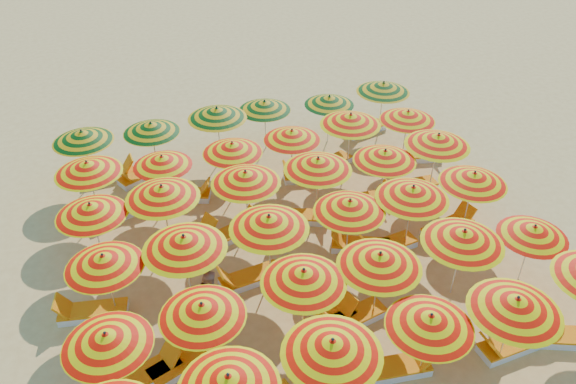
# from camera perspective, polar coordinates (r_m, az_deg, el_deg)

# --- Properties ---
(ground) EXTENTS (120.00, 120.00, 0.00)m
(ground) POSITION_cam_1_polar(r_m,az_deg,el_deg) (16.75, 0.57, -5.40)
(ground) COLOR #DCB261
(ground) RESTS_ON ground
(umbrella_1) EXTENTS (2.59, 2.59, 2.15)m
(umbrella_1) POSITION_cam_1_polar(r_m,az_deg,el_deg) (11.24, -6.06, -18.64)
(umbrella_1) COLOR silver
(umbrella_1) RESTS_ON ground
(umbrella_2) EXTENTS (2.63, 2.63, 2.22)m
(umbrella_2) POSITION_cam_1_polar(r_m,az_deg,el_deg) (11.63, 4.51, -15.43)
(umbrella_2) COLOR silver
(umbrella_2) RESTS_ON ground
(umbrella_3) EXTENTS (2.13, 2.13, 2.05)m
(umbrella_3) POSITION_cam_1_polar(r_m,az_deg,el_deg) (12.61, 14.26, -12.59)
(umbrella_3) COLOR silver
(umbrella_3) RESTS_ON ground
(umbrella_4) EXTENTS (2.50, 2.50, 2.19)m
(umbrella_4) POSITION_cam_1_polar(r_m,az_deg,el_deg) (13.33, 22.17, -10.55)
(umbrella_4) COLOR silver
(umbrella_4) RESTS_ON ground
(umbrella_6) EXTENTS (2.45, 2.45, 2.03)m
(umbrella_6) POSITION_cam_1_polar(r_m,az_deg,el_deg) (12.51, -17.96, -14.07)
(umbrella_6) COLOR silver
(umbrella_6) RESTS_ON ground
(umbrella_7) EXTENTS (2.12, 2.12, 2.06)m
(umbrella_7) POSITION_cam_1_polar(r_m,az_deg,el_deg) (12.57, -8.72, -11.77)
(umbrella_7) COLOR silver
(umbrella_7) RESTS_ON ground
(umbrella_8) EXTENTS (2.55, 2.55, 2.16)m
(umbrella_8) POSITION_cam_1_polar(r_m,az_deg,el_deg) (13.05, 1.60, -8.56)
(umbrella_8) COLOR silver
(umbrella_8) RESTS_ON ground
(umbrella_9) EXTENTS (2.29, 2.29, 2.19)m
(umbrella_9) POSITION_cam_1_polar(r_m,az_deg,el_deg) (13.58, 9.30, -6.80)
(umbrella_9) COLOR silver
(umbrella_9) RESTS_ON ground
(umbrella_10) EXTENTS (2.65, 2.65, 2.21)m
(umbrella_10) POSITION_cam_1_polar(r_m,az_deg,el_deg) (14.68, 17.40, -4.37)
(umbrella_10) COLOR silver
(umbrella_10) RESTS_ON ground
(umbrella_11) EXTENTS (2.06, 2.06, 1.93)m
(umbrella_11) POSITION_cam_1_polar(r_m,az_deg,el_deg) (15.91, 23.68, -3.68)
(umbrella_11) COLOR silver
(umbrella_11) RESTS_ON ground
(umbrella_12) EXTENTS (2.05, 2.05, 2.04)m
(umbrella_12) POSITION_cam_1_polar(r_m,az_deg,el_deg) (14.27, -18.23, -6.67)
(umbrella_12) COLOR silver
(umbrella_12) RESTS_ON ground
(umbrella_13) EXTENTS (2.63, 2.63, 2.25)m
(umbrella_13) POSITION_cam_1_polar(r_m,az_deg,el_deg) (14.03, -10.51, -5.06)
(umbrella_13) COLOR silver
(umbrella_13) RESTS_ON ground
(umbrella_14) EXTENTS (2.18, 2.18, 2.23)m
(umbrella_14) POSITION_cam_1_polar(r_m,az_deg,el_deg) (14.44, -1.95, -3.08)
(umbrella_14) COLOR silver
(umbrella_14) RESTS_ON ground
(umbrella_15) EXTENTS (2.53, 2.53, 2.11)m
(umbrella_15) POSITION_cam_1_polar(r_m,az_deg,el_deg) (15.26, 6.30, -1.40)
(umbrella_15) COLOR silver
(umbrella_15) RESTS_ON ground
(umbrella_16) EXTENTS (2.70, 2.70, 2.20)m
(umbrella_16) POSITION_cam_1_polar(r_m,az_deg,el_deg) (15.92, 12.56, -0.05)
(umbrella_16) COLOR silver
(umbrella_16) RESTS_ON ground
(umbrella_17) EXTENTS (2.55, 2.55, 2.10)m
(umbrella_17) POSITION_cam_1_polar(r_m,az_deg,el_deg) (17.15, 18.35, 1.36)
(umbrella_17) COLOR silver
(umbrella_17) RESTS_ON ground
(umbrella_18) EXTENTS (2.44, 2.44, 2.07)m
(umbrella_18) POSITION_cam_1_polar(r_m,az_deg,el_deg) (16.01, -19.40, -1.69)
(umbrella_18) COLOR silver
(umbrella_18) RESTS_ON ground
(umbrella_19) EXTENTS (2.60, 2.60, 2.22)m
(umbrella_19) POSITION_cam_1_polar(r_m,az_deg,el_deg) (15.92, -12.68, 0.01)
(umbrella_19) COLOR silver
(umbrella_19) RESTS_ON ground
(umbrella_20) EXTENTS (2.47, 2.47, 2.17)m
(umbrella_20) POSITION_cam_1_polar(r_m,az_deg,el_deg) (16.24, -4.33, 1.50)
(umbrella_20) COLOR silver
(umbrella_20) RESTS_ON ground
(umbrella_21) EXTENTS (2.30, 2.30, 2.20)m
(umbrella_21) POSITION_cam_1_polar(r_m,az_deg,el_deg) (16.79, 3.06, 2.88)
(umbrella_21) COLOR silver
(umbrella_21) RESTS_ON ground
(umbrella_22) EXTENTS (2.45, 2.45, 2.09)m
(umbrella_22) POSITION_cam_1_polar(r_m,az_deg,el_deg) (17.59, 9.82, 3.68)
(umbrella_22) COLOR silver
(umbrella_22) RESTS_ON ground
(umbrella_23) EXTENTS (2.58, 2.58, 2.23)m
(umbrella_23) POSITION_cam_1_polar(r_m,az_deg,el_deg) (18.54, 14.99, 5.13)
(umbrella_23) COLOR silver
(umbrella_23) RESTS_ON ground
(umbrella_24) EXTENTS (2.64, 2.64, 2.13)m
(umbrella_24) POSITION_cam_1_polar(r_m,az_deg,el_deg) (17.73, -19.70, 2.36)
(umbrella_24) COLOR silver
(umbrella_24) RESTS_ON ground
(umbrella_25) EXTENTS (2.21, 2.21, 1.94)m
(umbrella_25) POSITION_cam_1_polar(r_m,az_deg,el_deg) (17.76, -12.67, 3.10)
(umbrella_25) COLOR silver
(umbrella_25) RESTS_ON ground
(umbrella_26) EXTENTS (2.15, 2.15, 2.04)m
(umbrella_26) POSITION_cam_1_polar(r_m,az_deg,el_deg) (17.90, -5.68, 4.49)
(umbrella_26) COLOR silver
(umbrella_26) RESTS_ON ground
(umbrella_27) EXTENTS (2.43, 2.43, 2.01)m
(umbrella_27) POSITION_cam_1_polar(r_m,az_deg,el_deg) (18.58, 0.40, 5.82)
(umbrella_27) COLOR silver
(umbrella_27) RESTS_ON ground
(umbrella_28) EXTENTS (2.20, 2.20, 2.21)m
(umbrella_28) POSITION_cam_1_polar(r_m,az_deg,el_deg) (19.26, 6.37, 7.34)
(umbrella_28) COLOR silver
(umbrella_28) RESTS_ON ground
(umbrella_29) EXTENTS (2.28, 2.28, 2.06)m
(umbrella_29) POSITION_cam_1_polar(r_m,az_deg,el_deg) (20.11, 12.07, 7.60)
(umbrella_29) COLOR silver
(umbrella_29) RESTS_ON ground
(umbrella_30) EXTENTS (2.56, 2.56, 2.10)m
(umbrella_30) POSITION_cam_1_polar(r_m,az_deg,el_deg) (19.54, -20.18, 5.34)
(umbrella_30) COLOR silver
(umbrella_30) RESTS_ON ground
(umbrella_31) EXTENTS (1.93, 1.93, 2.03)m
(umbrella_31) POSITION_cam_1_polar(r_m,az_deg,el_deg) (19.52, -13.74, 6.37)
(umbrella_31) COLOR silver
(umbrella_31) RESTS_ON ground
(umbrella_32) EXTENTS (2.48, 2.48, 2.19)m
(umbrella_32) POSITION_cam_1_polar(r_m,az_deg,el_deg) (19.75, -7.23, 7.97)
(umbrella_32) COLOR silver
(umbrella_32) RESTS_ON ground
(umbrella_33) EXTENTS (2.37, 2.37, 2.01)m
(umbrella_33) POSITION_cam_1_polar(r_m,az_deg,el_deg) (20.47, -2.39, 8.77)
(umbrella_33) COLOR silver
(umbrella_33) RESTS_ON ground
(umbrella_34) EXTENTS (2.05, 2.05, 1.95)m
(umbrella_34) POSITION_cam_1_polar(r_m,az_deg,el_deg) (21.00, 4.22, 9.26)
(umbrella_34) COLOR silver
(umbrella_34) RESTS_ON ground
(umbrella_35) EXTENTS (2.27, 2.27, 2.15)m
(umbrella_35) POSITION_cam_1_polar(r_m,az_deg,el_deg) (21.86, 9.67, 10.46)
(umbrella_35) COLOR silver
(umbrella_35) RESTS_ON ground
(lounger_3) EXTENTS (1.79, 0.80, 0.69)m
(lounger_3) POSITION_cam_1_polar(r_m,az_deg,el_deg) (13.78, 10.87, -17.15)
(lounger_3) COLOR white
(lounger_3) RESTS_ON ground
(lounger_4) EXTENTS (1.76, 0.66, 0.69)m
(lounger_4) POSITION_cam_1_polar(r_m,az_deg,el_deg) (14.95, 21.68, -14.25)
(lounger_4) COLOR white
(lounger_4) RESTS_ON ground
(lounger_5) EXTENTS (1.82, 1.21, 0.69)m
(lounger_5) POSITION_cam_1_polar(r_m,az_deg,el_deg) (15.67, 26.48, -13.06)
(lounger_5) COLOR white
(lounger_5) RESTS_ON ground
(lounger_6) EXTENTS (1.83, 1.12, 0.69)m
(lounger_6) POSITION_cam_1_polar(r_m,az_deg,el_deg) (13.81, -14.18, -17.63)
(lounger_6) COLOR white
(lounger_6) RESTS_ON ground
(lounger_7) EXTENTS (1.83, 1.15, 0.69)m
(lounger_7) POSITION_cam_1_polar(r_m,az_deg,el_deg) (13.89, -10.33, -16.48)
(lounger_7) COLOR white
(lounger_7) RESTS_ON ground
(lounger_8) EXTENTS (1.83, 1.09, 0.69)m
(lounger_8) POSITION_cam_1_polar(r_m,az_deg,el_deg) (14.43, 3.86, -13.16)
(lounger_8) COLOR white
(lounger_8) RESTS_ON ground
(lounger_9) EXTENTS (1.81, 0.91, 0.69)m
(lounger_9) POSITION_cam_1_polar(r_m,az_deg,el_deg) (14.59, 6.57, -12.63)
(lounger_9) COLOR white
(lounger_9) RESTS_ON ground
(lounger_10) EXTENTS (1.81, 0.90, 0.69)m
(lounger_10) POSITION_cam_1_polar(r_m,az_deg,el_deg) (15.50, -19.34, -11.39)
(lounger_10) COLOR white
(lounger_10) RESTS_ON ground
(lounger_11) EXTENTS (1.79, 0.78, 0.69)m
(lounger_11) POSITION_cam_1_polar(r_m,az_deg,el_deg) (15.55, -3.97, -8.69)
(lounger_11) COLOR white
(lounger_11) RESTS_ON ground
(lounger_12) EXTENTS (1.82, 1.25, 0.69)m
(lounger_12) POSITION_cam_1_polar(r_m,az_deg,el_deg) (16.65, 7.22, -5.35)
(lounger_12) COLOR white
(lounger_12) RESTS_ON ground
(lounger_13) EXTENTS (1.79, 0.80, 0.69)m
(lounger_13) POSITION_cam_1_polar(r_m,az_deg,el_deg) (16.73, 10.04, -5.45)
(lounger_13) COLOR white
(lounger_13) RESTS_ON ground
(lounger_14) EXTENTS (1.82, 0.94, 0.69)m
(lounger_14) POSITION_cam_1_polar(r_m,az_deg,el_deg) (17.87, 15.99, -3.38)
(lounger_14) COLOR white
(lounger_14) RESTS_ON ground
(lounger_15) EXTENTS (1.82, 1.24, 0.69)m
(lounger_15) POSITION_cam_1_polar(r_m,az_deg,el_deg) (16.88, -9.80, -4.97)
(lounger_15) COLOR white
(lounger_15) RESTS_ON ground
(lounger_16) EXTENTS (1.83, 1.11, 0.69)m
(lounger_16) POSITION_cam_1_polar(r_m,az_deg,el_deg) (17.04, -5.52, -4.10)
(lounger_16) COLOR white
(lounger_16) RESTS_ON ground
(lounger_17) EXTENTS (1.82, 1.21, 0.69)m
(lounger_17) POSITION_cam_1_polar(r_m,az_deg,el_deg) (17.57, 1.50, -2.51)
(lounger_17) COLOR white
(lounger_17) RESTS_ON ground
(lounger_18) EXTENTS (1.80, 0.82, 0.69)m
(lounger_18) POSITION_cam_1_polar(r_m,az_deg,el_deg) (18.45, 7.67, -0.76)
(lounger_18) COLOR white
(lounger_18) RESTS_ON ground
(lounger_19) EXTENTS (1.75, 0.63, 0.69)m
(lounger_19) POSITION_cam_1_polar(r_m,az_deg,el_deg) (19.35, 12.34, 0.59)
(lounger_19) COLOR white
(lounger_19) RESTS_ON ground
(lounger_20) EXTENTS (1.83, 1.14, 0.69)m
(lounger_20) POSITION_cam_1_polar(r_m,az_deg,el_deg) (18.50, -16.81, -2.05)
(lounger_20) COLOR white
(lounger_20) RESTS_ON ground
(lounger_21) EXTENTS (1.83, 1.14, 0.69)m
(lounger_21) POSITION_cam_1_polar(r_m,az_deg,el_deg) (18.81, -10.37, -0.26)
(lounger_21) COLOR white
(lounger_21) RESTS_ON ground
(lounger_22) EXTENTS (1.81, 0.92, 0.69)m
(lounger_22) POSITION_cam_1_polar(r_m,az_deg,el_deg) (19.45, 1.95, 1.68)
(lounger_22) COLOR white
(lounger_22) RESTS_ON ground
(lounger_23) EXTENTS (1.82, 1.24, 0.69)m
(lounger_23) POSITION_cam_1_polar(r_m,az_deg,el_deg) (20.10, 4.27, 2.83)
(lounger_23) COLOR white
(lounger_23) RESTS_ON ground
(lounger_24) EXTENTS (1.82, 0.94, 0.69)m
(lounger_24) POSITION_cam_1_polar(r_m,az_deg,el_deg) (21.08, 13.15, 3.61)
(lounger_24) COLOR white
(lounger_24) RESTS_ON ground
(lounger_25) EXTENTS (1.76, 0.68, 0.69)m
(lounger_25) POSITION_cam_1_polar(r_m,az_deg,el_deg) (20.44, -17.59, 1.69)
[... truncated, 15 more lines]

